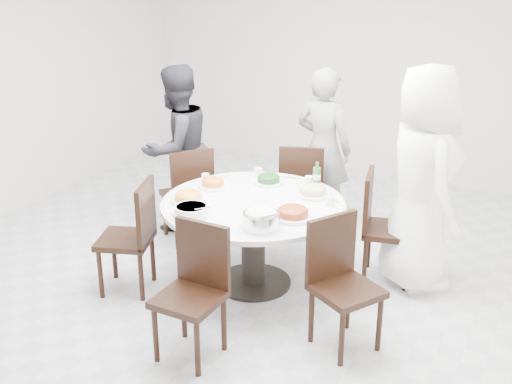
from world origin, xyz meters
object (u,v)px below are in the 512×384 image
at_px(diner_right, 421,179).
at_px(dining_table, 253,244).
at_px(chair_n, 302,188).
at_px(diner_left, 177,149).
at_px(soup_bowl, 191,211).
at_px(chair_s, 189,296).
at_px(beverage_bottle, 317,175).
at_px(chair_ne, 389,228).
at_px(chair_nw, 186,193).
at_px(chair_se, 347,287).
at_px(rice_bowl, 261,221).
at_px(diner_middle, 323,148).
at_px(chair_sw, 125,237).

bearing_deg(diner_right, dining_table, 81.17).
relative_size(chair_n, diner_left, 0.58).
bearing_deg(soup_bowl, chair_s, -59.47).
distance_m(diner_right, beverage_bottle, 0.87).
bearing_deg(diner_right, chair_s, 110.03).
bearing_deg(soup_bowl, chair_ne, 40.69).
distance_m(dining_table, chair_nw, 1.12).
relative_size(chair_s, diner_right, 0.51).
distance_m(chair_s, soup_bowl, 0.80).
height_order(chair_se, soup_bowl, chair_se).
relative_size(chair_ne, chair_s, 1.00).
relative_size(chair_ne, rice_bowl, 3.45).
bearing_deg(diner_middle, chair_ne, 145.04).
distance_m(chair_ne, chair_se, 1.12).
distance_m(chair_n, chair_se, 1.95).
distance_m(chair_sw, diner_middle, 2.23).
bearing_deg(chair_se, diner_middle, 56.74).
height_order(rice_bowl, beverage_bottle, beverage_bottle).
bearing_deg(rice_bowl, diner_right, 50.39).
relative_size(chair_sw, diner_middle, 0.59).
relative_size(chair_n, chair_nw, 1.00).
relative_size(diner_middle, beverage_bottle, 7.22).
relative_size(chair_se, rice_bowl, 3.45).
distance_m(chair_sw, diner_right, 2.45).
xyz_separation_m(dining_table, chair_sw, (-0.89, -0.55, 0.10)).
bearing_deg(chair_n, diner_left, -0.31).
height_order(chair_ne, chair_se, same).
bearing_deg(chair_n, dining_table, 73.83).
distance_m(chair_s, rice_bowl, 0.79).
bearing_deg(diner_middle, diner_right, 152.51).
height_order(chair_nw, diner_right, diner_right).
bearing_deg(diner_left, diner_middle, 133.70).
height_order(chair_n, chair_s, same).
bearing_deg(dining_table, chair_se, -26.73).
distance_m(chair_nw, diner_right, 2.23).
bearing_deg(chair_se, dining_table, 93.64).
xyz_separation_m(chair_nw, beverage_bottle, (1.32, 0.04, 0.39)).
height_order(dining_table, chair_s, chair_s).
relative_size(chair_nw, rice_bowl, 3.45).
relative_size(chair_ne, diner_middle, 0.59).
relative_size(dining_table, diner_middle, 0.93).
bearing_deg(chair_sw, chair_ne, 101.95).
xyz_separation_m(chair_ne, soup_bowl, (-1.26, -1.08, 0.32)).
xyz_separation_m(chair_ne, chair_sw, (-1.86, -1.17, 0.00)).
height_order(dining_table, diner_left, diner_left).
height_order(dining_table, chair_n, chair_n).
bearing_deg(chair_s, beverage_bottle, 82.80).
distance_m(chair_ne, rice_bowl, 1.29).
height_order(chair_ne, soup_bowl, chair_ne).
bearing_deg(rice_bowl, dining_table, 124.20).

